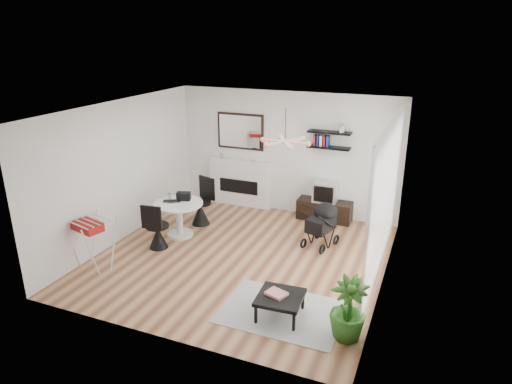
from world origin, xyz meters
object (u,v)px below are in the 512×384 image
at_px(stroller, 322,226).
at_px(coffee_table, 280,298).
at_px(fireplace, 240,177).
at_px(drying_rack, 93,243).
at_px(potted_plant, 348,309).
at_px(crt_tv, 326,191).
at_px(tv_console, 324,210).
at_px(dining_table, 179,214).

xyz_separation_m(stroller, coffee_table, (0.04, -2.51, -0.09)).
xyz_separation_m(fireplace, drying_rack, (-1.08, -3.74, -0.21)).
xyz_separation_m(drying_rack, potted_plant, (4.43, -0.23, -0.03)).
bearing_deg(fireplace, coffee_table, -58.59).
bearing_deg(stroller, crt_tv, 117.35).
relative_size(tv_console, potted_plant, 1.32).
bearing_deg(tv_console, fireplace, 176.18).
distance_m(crt_tv, stroller, 1.27).
bearing_deg(dining_table, crt_tv, 37.29).
distance_m(tv_console, drying_rack, 4.79).
bearing_deg(coffee_table, stroller, 90.93).
height_order(tv_console, potted_plant, potted_plant).
height_order(drying_rack, stroller, drying_rack).
bearing_deg(crt_tv, coffee_table, -85.56).
xyz_separation_m(tv_console, stroller, (0.25, -1.22, 0.18)).
distance_m(drying_rack, coffee_table, 3.45).
bearing_deg(coffee_table, fireplace, 121.41).
xyz_separation_m(dining_table, coffee_table, (2.77, -1.83, -0.16)).
bearing_deg(potted_plant, coffee_table, 173.74).
distance_m(dining_table, stroller, 2.82).
relative_size(fireplace, dining_table, 2.24).
relative_size(dining_table, potted_plant, 1.09).
xyz_separation_m(crt_tv, drying_rack, (-3.15, -3.60, -0.18)).
bearing_deg(dining_table, fireplace, 78.53).
bearing_deg(tv_console, potted_plant, -71.51).
height_order(drying_rack, potted_plant, drying_rack).
xyz_separation_m(coffee_table, potted_plant, (0.99, -0.11, 0.14)).
bearing_deg(dining_table, coffee_table, -33.46).
bearing_deg(tv_console, drying_rack, -131.10).
distance_m(tv_console, crt_tv, 0.44).
distance_m(fireplace, stroller, 2.71).
xyz_separation_m(fireplace, dining_table, (-0.41, -2.03, -0.22)).
distance_m(tv_console, coffee_table, 3.74).
bearing_deg(crt_tv, tv_console, 153.77).
distance_m(fireplace, tv_console, 2.12).
relative_size(crt_tv, drying_rack, 0.55).
height_order(dining_table, coffee_table, dining_table).
distance_m(dining_table, coffee_table, 3.33).
xyz_separation_m(tv_console, drying_rack, (-3.15, -3.61, 0.26)).
distance_m(drying_rack, stroller, 4.15).
xyz_separation_m(crt_tv, coffee_table, (0.29, -3.73, -0.35)).
bearing_deg(crt_tv, dining_table, -142.71).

